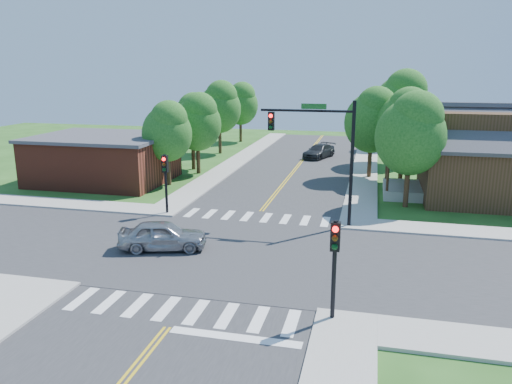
% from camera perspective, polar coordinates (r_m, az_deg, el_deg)
% --- Properties ---
extents(ground, '(100.00, 100.00, 0.00)m').
position_cam_1_polar(ground, '(24.88, -3.24, -7.02)').
color(ground, '#234D18').
rests_on(ground, ground).
extents(road_ns, '(10.00, 90.00, 0.04)m').
position_cam_1_polar(road_ns, '(24.87, -3.24, -6.98)').
color(road_ns, '#2D2D30').
rests_on(road_ns, ground).
extents(road_ew, '(90.00, 10.00, 0.04)m').
position_cam_1_polar(road_ew, '(24.87, -3.24, -6.97)').
color(road_ew, '#2D2D30').
rests_on(road_ew, ground).
extents(intersection_patch, '(10.20, 10.20, 0.06)m').
position_cam_1_polar(intersection_patch, '(24.88, -3.24, -7.02)').
color(intersection_patch, '#2D2D30').
rests_on(intersection_patch, ground).
extents(sidewalk_ne, '(40.00, 40.00, 0.14)m').
position_cam_1_polar(sidewalk_ne, '(40.12, 26.08, -0.17)').
color(sidewalk_ne, '#9E9B93').
rests_on(sidewalk_ne, ground).
extents(sidewalk_nw, '(40.00, 40.00, 0.14)m').
position_cam_1_polar(sidewalk_nw, '(45.09, -16.96, 2.09)').
color(sidewalk_nw, '#9E9B93').
rests_on(sidewalk_nw, ground).
extents(crosswalk_north, '(8.85, 2.00, 0.01)m').
position_cam_1_polar(crosswalk_north, '(30.53, 0.06, -2.87)').
color(crosswalk_north, white).
rests_on(crosswalk_north, ground).
extents(crosswalk_south, '(8.85, 2.00, 0.01)m').
position_cam_1_polar(crosswalk_south, '(19.51, -8.55, -13.21)').
color(crosswalk_south, white).
rests_on(crosswalk_south, ground).
extents(centerline, '(0.30, 90.00, 0.01)m').
position_cam_1_polar(centerline, '(24.86, -3.24, -6.92)').
color(centerline, yellow).
rests_on(centerline, ground).
extents(stop_bar, '(4.60, 0.45, 0.09)m').
position_cam_1_polar(stop_bar, '(17.65, -2.41, -16.37)').
color(stop_bar, white).
rests_on(stop_bar, ground).
extents(signal_mast_ne, '(5.30, 0.42, 7.20)m').
position_cam_1_polar(signal_mast_ne, '(28.25, 7.56, 5.62)').
color(signal_mast_ne, black).
rests_on(signal_mast_ne, ground).
extents(signal_pole_se, '(0.34, 0.42, 3.80)m').
position_cam_1_polar(signal_pole_se, '(17.79, 8.99, -6.78)').
color(signal_pole_se, black).
rests_on(signal_pole_se, ground).
extents(signal_pole_nw, '(0.34, 0.42, 3.80)m').
position_cam_1_polar(signal_pole_nw, '(31.04, -10.33, 2.16)').
color(signal_pole_nw, black).
rests_on(signal_pole_nw, ground).
extents(house_ne, '(13.05, 8.80, 7.11)m').
position_cam_1_polar(house_ne, '(37.84, 26.06, 4.10)').
color(house_ne, '#352612').
rests_on(house_ne, ground).
extents(building_nw, '(10.40, 8.40, 3.73)m').
position_cam_1_polar(building_nw, '(41.73, -17.00, 3.71)').
color(building_nw, maroon).
rests_on(building_nw, ground).
extents(tree_e_a, '(4.46, 4.24, 7.59)m').
position_cam_1_polar(tree_e_a, '(33.37, 17.42, 6.59)').
color(tree_e_a, '#382314').
rests_on(tree_e_a, ground).
extents(tree_e_b, '(4.44, 4.22, 7.55)m').
position_cam_1_polar(tree_e_b, '(40.42, 16.71, 7.80)').
color(tree_e_b, '#382314').
rests_on(tree_e_b, ground).
extents(tree_e_c, '(5.22, 4.96, 8.87)m').
position_cam_1_polar(tree_e_c, '(48.66, 16.40, 9.81)').
color(tree_e_c, '#382314').
rests_on(tree_e_c, ground).
extents(tree_e_d, '(4.10, 3.90, 6.97)m').
position_cam_1_polar(tree_e_d, '(57.69, 15.72, 9.19)').
color(tree_e_d, '#382314').
rests_on(tree_e_d, ground).
extents(tree_w_a, '(3.87, 3.67, 6.57)m').
position_cam_1_polar(tree_w_a, '(38.88, -10.07, 6.99)').
color(tree_w_a, '#382314').
rests_on(tree_w_a, ground).
extents(tree_w_b, '(4.04, 3.84, 6.87)m').
position_cam_1_polar(tree_w_b, '(44.72, -7.22, 8.25)').
color(tree_w_b, '#382314').
rests_on(tree_w_b, ground).
extents(tree_w_c, '(4.53, 4.31, 7.71)m').
position_cam_1_polar(tree_w_c, '(53.02, -4.14, 9.81)').
color(tree_w_c, '#382314').
rests_on(tree_w_c, ground).
extents(tree_w_d, '(4.30, 4.08, 7.30)m').
position_cam_1_polar(tree_w_d, '(61.58, -1.73, 10.18)').
color(tree_w_d, '#382314').
rests_on(tree_w_d, ground).
extents(tree_house, '(4.43, 4.21, 7.54)m').
position_cam_1_polar(tree_house, '(41.68, 13.23, 8.18)').
color(tree_house, '#382314').
rests_on(tree_house, ground).
extents(tree_bldg, '(4.10, 3.90, 6.97)m').
position_cam_1_polar(tree_bldg, '(42.87, -6.66, 8.11)').
color(tree_bldg, '#382314').
rests_on(tree_bldg, ground).
extents(car_silver, '(3.99, 5.25, 1.48)m').
position_cam_1_polar(car_silver, '(25.48, -10.61, -4.96)').
color(car_silver, '#9EA0A5').
rests_on(car_silver, ground).
extents(car_dgrey, '(4.85, 5.84, 1.34)m').
position_cam_1_polar(car_dgrey, '(50.96, 7.21, 4.61)').
color(car_dgrey, '#27292C').
rests_on(car_dgrey, ground).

